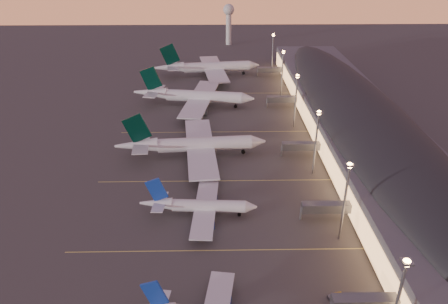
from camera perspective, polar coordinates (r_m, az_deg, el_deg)
ground at (r=133.92m, az=-0.49°, el=-11.36°), size 700.00×700.00×0.00m
airliner_narrow_north at (r=142.58m, az=-3.35°, el=-7.03°), size 38.26×34.21×13.67m
airliner_wide_near at (r=179.19m, az=-4.24°, el=0.95°), size 61.86×56.54×19.78m
airliner_wide_mid at (r=233.99m, az=-3.99°, el=7.29°), size 65.02×59.89×20.84m
airliner_wide_far at (r=286.21m, az=-2.15°, el=10.99°), size 68.23×62.63×21.83m
terminal_building at (r=202.66m, az=17.06°, el=4.07°), size 56.35×255.00×17.46m
light_masts at (r=186.22m, az=10.45°, el=5.76°), size 2.20×217.20×25.90m
radar_tower at (r=370.78m, az=0.62°, el=17.17°), size 9.00×9.00×32.50m
lane_markings at (r=167.29m, az=-0.65°, el=-2.91°), size 90.00×180.36×0.00m
baggage_tug_b at (r=119.28m, az=14.39°, el=-17.79°), size 3.95×2.18×1.11m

